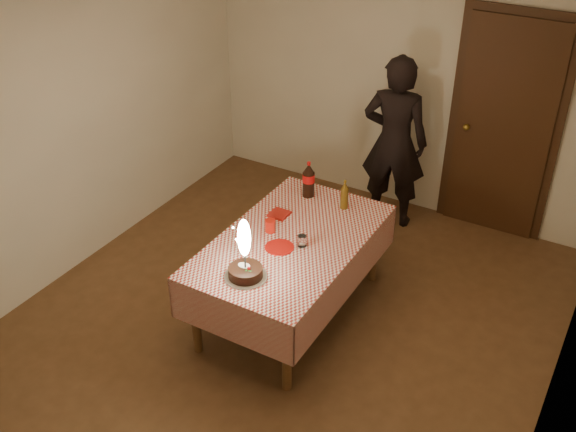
# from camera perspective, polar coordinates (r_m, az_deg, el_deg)

# --- Properties ---
(ground) EXTENTS (4.00, 4.50, 0.01)m
(ground) POSITION_cam_1_polar(r_m,az_deg,el_deg) (5.48, -0.36, -8.88)
(ground) COLOR brown
(ground) RESTS_ON ground
(room_shell) EXTENTS (4.04, 4.54, 2.62)m
(room_shell) POSITION_cam_1_polar(r_m,az_deg,el_deg) (4.61, 0.42, 7.27)
(room_shell) COLOR silver
(room_shell) RESTS_ON ground
(dining_table) EXTENTS (1.02, 1.72, 0.71)m
(dining_table) POSITION_cam_1_polar(r_m,az_deg,el_deg) (5.19, 0.28, -2.87)
(dining_table) COLOR brown
(dining_table) RESTS_ON ground
(birthday_cake) EXTENTS (0.30, 0.30, 0.47)m
(birthday_cake) POSITION_cam_1_polar(r_m,az_deg,el_deg) (4.68, -3.65, -3.84)
(birthday_cake) COLOR white
(birthday_cake) RESTS_ON dining_table
(red_plate) EXTENTS (0.22, 0.22, 0.01)m
(red_plate) POSITION_cam_1_polar(r_m,az_deg,el_deg) (5.04, -0.73, -2.66)
(red_plate) COLOR #B6120C
(red_plate) RESTS_ON dining_table
(red_cup) EXTENTS (0.08, 0.08, 0.10)m
(red_cup) POSITION_cam_1_polar(r_m,az_deg,el_deg) (5.20, -1.52, -0.84)
(red_cup) COLOR red
(red_cup) RESTS_ON dining_table
(clear_cup) EXTENTS (0.07, 0.07, 0.09)m
(clear_cup) POSITION_cam_1_polar(r_m,az_deg,el_deg) (5.04, 1.19, -2.13)
(clear_cup) COLOR white
(clear_cup) RESTS_ON dining_table
(napkin_stack) EXTENTS (0.15, 0.15, 0.02)m
(napkin_stack) POSITION_cam_1_polar(r_m,az_deg,el_deg) (5.43, -0.75, 0.17)
(napkin_stack) COLOR #A51A12
(napkin_stack) RESTS_ON dining_table
(cola_bottle) EXTENTS (0.10, 0.10, 0.32)m
(cola_bottle) POSITION_cam_1_polar(r_m,az_deg,el_deg) (5.62, 1.75, 3.09)
(cola_bottle) COLOR black
(cola_bottle) RESTS_ON dining_table
(amber_bottle_right) EXTENTS (0.06, 0.06, 0.25)m
(amber_bottle_right) POSITION_cam_1_polar(r_m,az_deg,el_deg) (5.49, 4.80, 1.76)
(amber_bottle_right) COLOR #5E4010
(amber_bottle_right) RESTS_ON dining_table
(photographer) EXTENTS (0.67, 0.50, 1.69)m
(photographer) POSITION_cam_1_polar(r_m,az_deg,el_deg) (6.39, 9.01, 6.19)
(photographer) COLOR black
(photographer) RESTS_ON ground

